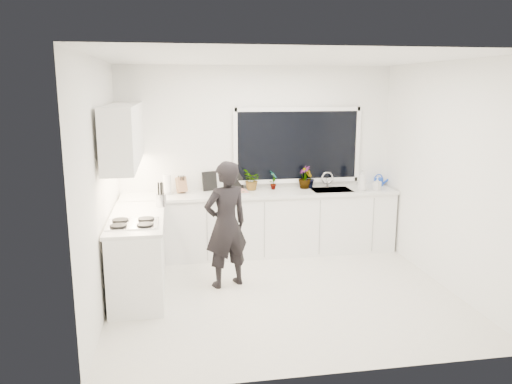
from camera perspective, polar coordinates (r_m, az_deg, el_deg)
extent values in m
cube|color=beige|center=(6.07, 3.00, -11.48)|extent=(4.00, 3.50, 0.02)
cube|color=white|center=(7.37, 0.14, 3.75)|extent=(4.00, 0.02, 2.70)
cube|color=white|center=(5.58, -17.41, 0.54)|extent=(0.02, 3.50, 2.70)
cube|color=white|center=(6.41, 20.97, 1.72)|extent=(0.02, 3.50, 2.70)
cube|color=white|center=(5.58, 3.32, 15.11)|extent=(4.00, 3.50, 0.02)
cube|color=black|center=(7.43, 4.77, 5.34)|extent=(1.80, 0.02, 1.00)
cube|color=white|center=(7.26, 0.55, -3.72)|extent=(3.92, 0.58, 0.88)
cube|color=white|center=(6.12, -13.27, -7.08)|extent=(0.58, 1.60, 0.88)
cube|color=silver|center=(7.14, 0.57, -0.19)|extent=(3.94, 0.62, 0.04)
cube|color=silver|center=(5.99, -13.48, -2.91)|extent=(0.62, 1.60, 0.04)
cube|color=white|center=(6.18, -14.82, 6.44)|extent=(0.34, 2.10, 0.70)
cube|color=silver|center=(7.41, 8.58, -0.11)|extent=(0.58, 0.42, 0.14)
cylinder|color=silver|center=(7.56, 8.14, 1.39)|extent=(0.03, 0.03, 0.22)
cube|color=black|center=(5.64, -13.92, -3.47)|extent=(0.56, 0.48, 0.03)
imported|color=black|center=(6.02, -3.45, -3.74)|extent=(0.66, 0.55, 1.55)
cube|color=silver|center=(7.05, -2.62, -0.06)|extent=(0.45, 0.36, 0.03)
cube|color=#C13B19|center=(7.05, -2.62, 0.08)|extent=(0.41, 0.32, 0.01)
cylinder|color=blue|center=(7.81, 13.82, 1.16)|extent=(0.17, 0.17, 0.13)
cylinder|color=white|center=(7.11, -10.12, 0.81)|extent=(0.13, 0.13, 0.26)
cube|color=#88603F|center=(7.15, -8.52, 0.77)|extent=(0.16, 0.14, 0.22)
cylinder|color=#B0AFB4|center=(6.39, -10.81, -0.94)|extent=(0.13, 0.13, 0.16)
cube|color=black|center=(7.26, -5.32, 1.26)|extent=(0.21, 0.09, 0.28)
cube|color=black|center=(7.30, -2.42, 1.43)|extent=(0.25, 0.08, 0.30)
imported|color=#26662D|center=(7.25, -0.46, 1.41)|extent=(0.26, 0.30, 0.31)
imported|color=#26662D|center=(7.31, 1.99, 1.37)|extent=(0.15, 0.17, 0.28)
imported|color=#26662D|center=(7.41, 5.58, 1.69)|extent=(0.22, 0.22, 0.34)
imported|color=#26662D|center=(7.44, 6.14, 1.57)|extent=(0.18, 0.20, 0.30)
imported|color=#D8BF66|center=(7.37, 12.08, 1.34)|extent=(0.14, 0.14, 0.31)
imported|color=#D8BF66|center=(7.47, 13.69, 0.93)|extent=(0.12, 0.12, 0.19)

